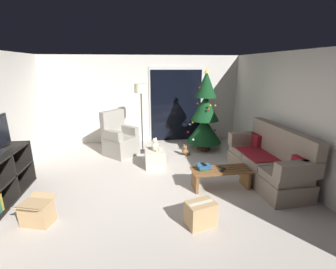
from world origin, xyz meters
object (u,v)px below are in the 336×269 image
Objects in this scene: cardboard_box_taped_mid_floor at (201,214)px; coffee_table at (221,175)px; ottoman at (155,158)px; book_stack at (204,167)px; teddy_bear_chestnut_by_tree at (185,151)px; remote_graphite at (222,167)px; cell_phone at (204,164)px; floor_lamp at (141,95)px; media_shelf at (0,179)px; armchair at (119,140)px; cardboard_box_open_near_shelf at (37,213)px; couch at (269,162)px; christmas_tree at (205,115)px; teddy_bear_cream at (155,145)px; remote_black at (222,170)px.

coffee_table is at bearing 56.65° from cardboard_box_taped_mid_floor.
coffee_table is 2.50× the size of ottoman.
teddy_bear_chestnut_by_tree is (0.01, 1.68, -0.31)m from book_stack.
cell_phone is at bearing -17.05° from remote_graphite.
floor_lamp reaches higher than media_shelf.
ottoman is at bearing -143.67° from teddy_bear_chestnut_by_tree.
armchair reaches higher than ottoman.
cardboard_box_open_near_shelf is (-2.67, -0.70, -0.26)m from book_stack.
remote_graphite reaches higher than coffee_table.
couch reaches higher than cardboard_box_taped_mid_floor.
couch is 1.36m from book_stack.
armchair is at bearing 133.15° from ottoman.
christmas_tree reaches higher than cardboard_box_open_near_shelf.
coffee_table is 1.61m from teddy_bear_cream.
cell_phone is at bearing -106.21° from christmas_tree.
remote_graphite is at bearing -42.28° from teddy_bear_cream.
armchair is (-3.01, 1.87, 0.00)m from couch.
teddy_bear_chestnut_by_tree is 0.54× the size of cardboard_box_open_near_shelf.
couch reaches higher than cardboard_box_open_near_shelf.
teddy_bear_cream is at bearing 43.54° from cardboard_box_open_near_shelf.
cell_phone is 1.73m from teddy_bear_chestnut_by_tree.
teddy_bear_cream reaches higher than book_stack.
teddy_bear_chestnut_by_tree is (3.50, 1.63, -0.27)m from media_shelf.
christmas_tree reaches higher than couch.
cell_phone is 0.50× the size of teddy_bear_cream.
coffee_table is at bearing -79.62° from teddy_bear_chestnut_by_tree.
ottoman is at bearing -61.78° from remote_graphite.
book_stack is 0.12× the size of christmas_tree.
media_shelf is (-3.86, 0.04, -0.00)m from remote_graphite.
teddy_bear_cream is (-0.81, 1.08, 0.04)m from cell_phone.
remote_graphite is at bearing -174.31° from couch.
teddy_bear_chestnut_by_tree is (-0.59, -0.37, -0.83)m from christmas_tree.
remote_black is 1.64m from teddy_bear_cream.
couch is 7.34× the size of book_stack.
book_stack is 2.57m from armchair.
remote_black is 3.83m from media_shelf.
couch is at bearing 166.22° from remote_graphite.
cardboard_box_taped_mid_floor is (-0.93, -3.10, -0.77)m from christmas_tree.
christmas_tree is at bearing 111.26° from couch.
couch is 3.71× the size of cardboard_box_open_near_shelf.
media_shelf is (-4.09, -2.00, -0.56)m from christmas_tree.
couch is at bearing -31.83° from armchair.
floor_lamp reaches higher than cell_phone.
couch is 12.61× the size of remote_graphite.
cell_phone is (-0.36, -0.02, 0.09)m from remote_graphite.
media_shelf is at bearing -155.01° from teddy_bear_chestnut_by_tree.
remote_black is 0.29× the size of cardboard_box_open_near_shelf.
book_stack is 0.51× the size of cardboard_box_open_near_shelf.
coffee_table is 2.23m from christmas_tree.
coffee_table is 0.15m from remote_black.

